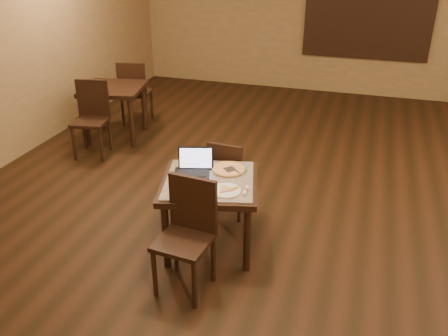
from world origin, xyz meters
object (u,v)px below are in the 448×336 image
(chair_main_near, at_px, (188,229))
(other_table_b_chair_far, at_px, (134,89))
(chair_main_far, at_px, (228,174))
(other_table_b, at_px, (114,95))
(other_table_b_chair_near, at_px, (92,114))
(tiled_table, at_px, (210,189))
(laptop, at_px, (194,166))
(pizza_pan, at_px, (229,170))

(chair_main_near, bearing_deg, other_table_b_chair_far, 129.16)
(chair_main_far, xyz_separation_m, other_table_b_chair_far, (-2.31, 2.31, 0.09))
(chair_main_far, distance_m, other_table_b, 2.89)
(other_table_b_chair_near, bearing_deg, tiled_table, -46.85)
(chair_main_far, bearing_deg, other_table_b, -32.48)
(other_table_b, relative_size, other_table_b_chair_far, 0.97)
(other_table_b_chair_far, bearing_deg, chair_main_far, 123.83)
(tiled_table, bearing_deg, chair_main_near, -102.99)
(laptop, bearing_deg, other_table_b, 117.36)
(chair_main_near, distance_m, other_table_b_chair_far, 4.24)
(chair_main_far, xyz_separation_m, other_table_b, (-2.33, 1.69, 0.17))
(laptop, xyz_separation_m, other_table_b_chair_far, (-2.12, 2.83, -0.22))
(chair_main_near, relative_size, laptop, 2.57)
(tiled_table, height_order, other_table_b_chair_far, other_table_b_chair_far)
(pizza_pan, height_order, other_table_b_chair_near, other_table_b_chair_near)
(tiled_table, distance_m, chair_main_near, 0.61)
(other_table_b, relative_size, other_table_b_chair_near, 0.97)
(chair_main_near, height_order, laptop, chair_main_near)
(tiled_table, distance_m, other_table_b_chair_far, 3.74)
(laptop, xyz_separation_m, pizza_pan, (0.32, 0.13, -0.06))
(chair_main_near, bearing_deg, other_table_b_chair_near, 141.64)
(other_table_b, bearing_deg, tiled_table, -55.87)
(chair_main_near, distance_m, laptop, 0.78)
(other_table_b_chair_near, relative_size, other_table_b_chair_far, 1.00)
(chair_main_far, distance_m, pizza_pan, 0.47)
(other_table_b_chair_near, bearing_deg, other_table_b_chair_far, 77.16)
(pizza_pan, bearing_deg, chair_main_far, 108.19)
(other_table_b_chair_far, bearing_deg, chair_main_near, 112.14)
(chair_main_far, bearing_deg, other_table_b_chair_far, -41.51)
(tiled_table, height_order, chair_main_far, chair_main_far)
(tiled_table, relative_size, other_table_b_chair_near, 1.05)
(chair_main_near, bearing_deg, laptop, 112.16)
(laptop, relative_size, other_table_b_chair_near, 0.38)
(chair_main_far, distance_m, other_table_b_chair_far, 3.27)
(pizza_pan, bearing_deg, chair_main_near, -97.43)
(other_table_b, height_order, other_table_b_chair_far, other_table_b_chair_far)
(chair_main_near, xyz_separation_m, other_table_b_chair_near, (-2.37, 2.30, 0.01))
(chair_main_far, distance_m, other_table_b_chair_near, 2.58)
(chair_main_far, relative_size, laptop, 2.26)
(tiled_table, height_order, pizza_pan, pizza_pan)
(laptop, relative_size, other_table_b, 0.39)
(other_table_b_chair_near, bearing_deg, pizza_pan, -41.55)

